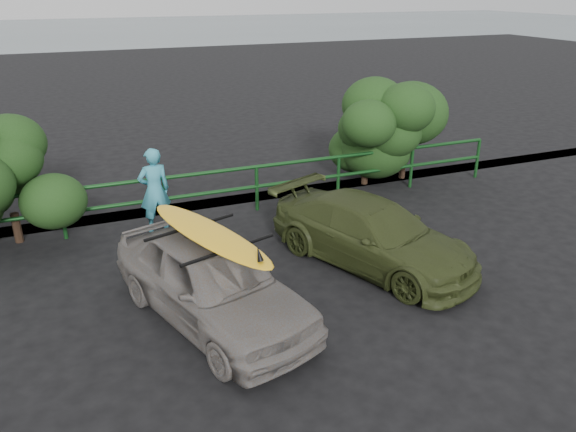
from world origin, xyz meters
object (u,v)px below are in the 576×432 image
Objects in this scene: sedan at (211,280)px; surfboard at (209,233)px; man at (154,190)px; olive_vehicle at (372,234)px; guardrail at (212,194)px.

surfboard reaches higher than sedan.
sedan is at bearing 86.55° from man.
sedan is 0.97× the size of olive_vehicle.
guardrail is 8.12× the size of man.
sedan is 1.33× the size of surfboard.
sedan is at bearing 72.36° from surfboard.
guardrail is 4.87× the size of surfboard.
sedan is 3.17m from olive_vehicle.
sedan reaches higher than guardrail.
man is (-3.27, 2.92, 0.29)m from olive_vehicle.
guardrail is 3.79m from olive_vehicle.
man reaches higher than surfboard.
olive_vehicle is 4.40m from man.
olive_vehicle reaches higher than guardrail.
guardrail is 3.65× the size of sedan.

